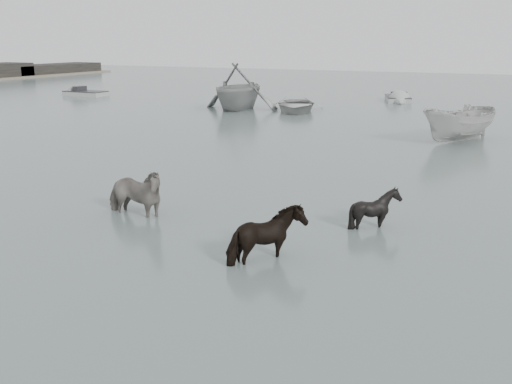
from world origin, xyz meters
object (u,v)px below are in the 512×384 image
at_px(pony_dark, 268,229).
at_px(rowboat_lead, 295,103).
at_px(pony_pinto, 133,185).
at_px(pony_black, 376,203).

xyz_separation_m(pony_dark, rowboat_lead, (-8.77, 23.71, -0.20)).
relative_size(pony_pinto, pony_black, 1.61).
distance_m(pony_pinto, pony_dark, 4.59).
relative_size(pony_dark, rowboat_lead, 0.29).
bearing_deg(pony_dark, rowboat_lead, 27.66).
bearing_deg(pony_dark, pony_black, -16.87).
distance_m(pony_dark, pony_black, 3.47).
xyz_separation_m(pony_black, rowboat_lead, (-10.19, 20.55, -0.10)).
height_order(pony_dark, rowboat_lead, pony_dark).
bearing_deg(pony_black, pony_pinto, 107.51).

